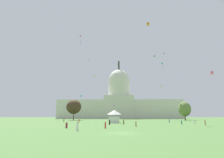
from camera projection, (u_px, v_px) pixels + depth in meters
name	position (u px, v px, depth m)	size (l,w,h in m)	color
ground_plane	(122.00, 133.00, 33.52)	(800.00, 800.00, 0.00)	#4C7538
capitol_building	(119.00, 103.00, 199.53)	(125.70, 24.18, 61.42)	beige
event_tent	(114.00, 116.00, 81.86)	(4.58, 6.18, 5.43)	white
tree_west_mid	(74.00, 107.00, 134.39)	(14.57, 14.55, 14.15)	#42301E
tree_east_mid	(185.00, 109.00, 127.25)	(8.12, 8.53, 12.26)	#42301E
person_tan_front_left	(205.00, 123.00, 60.94)	(0.51, 0.51, 1.76)	tan
person_black_near_tree_west	(110.00, 122.00, 65.02)	(0.49, 0.49, 1.74)	black
person_red_back_right	(105.00, 125.00, 46.14)	(0.53, 0.53, 1.62)	red
person_maroon_back_left	(67.00, 125.00, 46.90)	(0.59, 0.59, 1.57)	maroon
person_denim_edge_east	(169.00, 121.00, 84.41)	(0.45, 0.45, 1.68)	#3D5684
person_tan_mid_center	(136.00, 124.00, 53.34)	(0.57, 0.57, 1.50)	tan
person_white_aisle_center	(195.00, 122.00, 71.86)	(0.57, 0.57, 1.53)	silver
person_olive_back_center	(64.00, 120.00, 93.68)	(0.57, 0.57, 1.64)	olive
person_red_front_center	(79.00, 121.00, 87.12)	(0.53, 0.53, 1.58)	red
person_olive_mid_left	(124.00, 122.00, 66.58)	(0.58, 0.58, 1.74)	olive
person_white_front_right	(77.00, 127.00, 38.45)	(0.61, 0.61, 1.73)	silver
person_teal_deep_crowd	(182.00, 122.00, 67.48)	(0.51, 0.51, 1.47)	#1E757A
kite_yellow_mid	(163.00, 87.00, 115.11)	(1.08, 1.19, 2.14)	yellow
kite_turquoise_mid	(162.00, 64.00, 88.15)	(0.69, 0.23, 3.49)	teal
kite_pink_low	(212.00, 73.00, 66.12)	(1.03, 1.08, 1.18)	pink
kite_orange_high	(148.00, 24.00, 86.38)	(1.23, 1.30, 1.39)	orange
kite_white_mid	(95.00, 76.00, 106.58)	(1.25, 1.25, 3.34)	white
kite_cyan_mid	(81.00, 96.00, 147.97)	(1.19, 0.31, 3.42)	#33BCDB
kite_lime_mid	(161.00, 86.00, 156.87)	(1.00, 1.00, 3.72)	#8CD133
kite_green_high	(154.00, 56.00, 157.43)	(1.32, 1.28, 1.31)	green
kite_violet_low	(114.00, 105.00, 179.30)	(1.00, 0.96, 4.15)	purple
kite_magenta_high	(82.00, 37.00, 84.98)	(1.20, 1.52, 3.99)	#D1339E
kite_blue_high	(89.00, 60.00, 159.55)	(0.59, 0.57, 2.76)	blue
kite_black_high	(164.00, 53.00, 155.79)	(0.86, 0.58, 1.29)	black
kite_red_low	(151.00, 107.00, 125.17)	(1.83, 1.20, 3.13)	red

